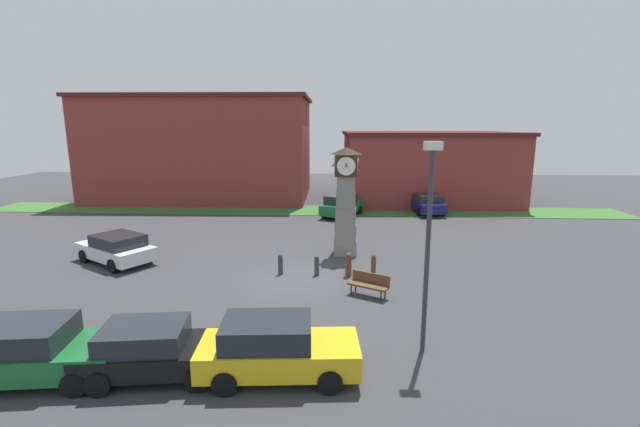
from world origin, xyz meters
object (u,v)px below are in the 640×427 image
at_px(bollard_near_tower, 280,264).
at_px(clock_tower, 346,202).
at_px(car_end_of_row, 116,248).
at_px(bollard_end_row, 373,265).
at_px(street_lamp_near_road, 428,234).
at_px(bollard_mid_row, 317,265).
at_px(bench, 369,283).
at_px(car_silver_hatch, 342,205).
at_px(bollard_far_row, 348,264).
at_px(car_navy_sedan, 31,351).
at_px(car_far_lot, 426,203).
at_px(car_near_tower, 153,350).
at_px(car_by_building, 276,348).

bearing_deg(bollard_near_tower, clock_tower, 48.29).
bearing_deg(car_end_of_row, bollard_end_row, -5.12).
height_order(bollard_end_row, street_lamp_near_road, street_lamp_near_road).
xyz_separation_m(bollard_mid_row, bench, (2.21, -2.22, 0.06)).
distance_m(car_silver_hatch, car_end_of_row, 15.85).
distance_m(bollard_far_row, car_navy_sedan, 11.85).
distance_m(car_far_lot, car_silver_hatch, 6.60).
bearing_deg(car_silver_hatch, bollard_end_row, -83.21).
bearing_deg(car_near_tower, bollard_near_tower, 74.65).
bearing_deg(car_end_of_row, bollard_near_tower, -8.07).
distance_m(bollard_far_row, street_lamp_near_road, 7.32).
bearing_deg(bollard_mid_row, car_by_building, -94.24).
height_order(bollard_near_tower, bollard_mid_row, bollard_near_tower).
xyz_separation_m(bollard_near_tower, car_by_building, (1.06, -7.95, 0.33)).
height_order(bollard_mid_row, car_near_tower, car_near_tower).
bearing_deg(car_by_building, car_silver_hatch, 85.52).
xyz_separation_m(bollard_mid_row, bollard_far_row, (1.41, -0.03, 0.08)).
bearing_deg(clock_tower, bollard_mid_row, -110.95).
distance_m(bollard_end_row, car_navy_sedan, 12.77).
height_order(bollard_end_row, car_near_tower, car_near_tower).
distance_m(bollard_far_row, bench, 2.34).
distance_m(car_navy_sedan, car_by_building, 6.43).
bearing_deg(car_end_of_row, car_navy_sedan, -73.38).
bearing_deg(bollard_end_row, car_end_of_row, 174.88).
relative_size(bollard_mid_row, bench, 0.56).
bearing_deg(bollard_far_row, car_navy_sedan, -135.20).
distance_m(bollard_end_row, car_end_of_row, 12.45).
distance_m(car_far_lot, car_end_of_row, 21.68).
distance_m(car_near_tower, car_silver_hatch, 21.35).
relative_size(bollard_far_row, street_lamp_near_road, 0.18).
bearing_deg(car_by_building, car_far_lot, 70.06).
distance_m(bollard_mid_row, car_by_building, 7.92).
height_order(clock_tower, bollard_far_row, clock_tower).
height_order(car_far_lot, car_end_of_row, car_far_lot).
bearing_deg(car_far_lot, street_lamp_near_road, -100.64).
xyz_separation_m(bollard_mid_row, street_lamp_near_road, (3.58, -6.33, 3.12)).
relative_size(bollard_mid_row, car_end_of_row, 0.20).
distance_m(car_by_building, street_lamp_near_road, 5.25).
bearing_deg(bollard_far_row, car_end_of_row, 173.65).
distance_m(car_navy_sedan, car_far_lot, 26.87).
relative_size(clock_tower, car_near_tower, 1.35).
relative_size(clock_tower, car_end_of_row, 1.22).
height_order(car_by_building, bench, car_by_building).
relative_size(bollard_end_row, car_navy_sedan, 0.21).
relative_size(bollard_end_row, car_near_tower, 0.24).
bearing_deg(car_near_tower, bollard_mid_row, 64.33).
xyz_separation_m(bollard_end_row, car_by_building, (-3.12, -8.00, 0.31)).
xyz_separation_m(clock_tower, car_end_of_row, (-11.14, -2.11, -2.01)).
xyz_separation_m(bollard_far_row, car_end_of_row, (-11.28, 1.25, 0.19)).
xyz_separation_m(bollard_mid_row, car_end_of_row, (-9.86, 1.22, 0.27)).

